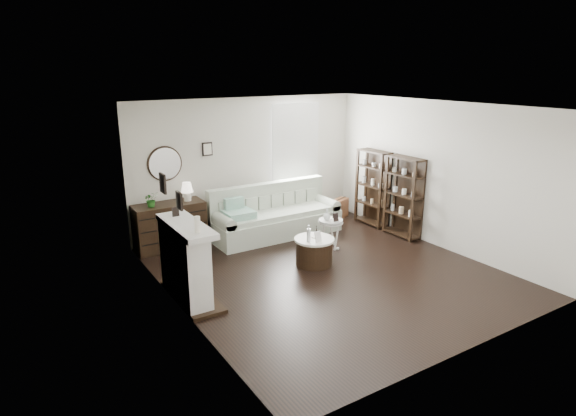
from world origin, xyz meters
TOP-DOWN VIEW (x-y plane):
  - room at (0.73, 2.70)m, footprint 5.50×5.50m
  - fireplace at (-2.32, 0.30)m, footprint 0.50×1.40m
  - shelf_unit_far at (2.33, 1.55)m, footprint 0.30×0.80m
  - shelf_unit_near at (2.33, 0.65)m, footprint 0.30×0.80m
  - sofa at (0.21, 2.08)m, footprint 2.62×0.91m
  - quilt at (-0.65, 1.95)m, footprint 0.55×0.45m
  - suitcase at (1.95, 2.25)m, footprint 0.67×0.44m
  - dresser at (-1.82, 2.47)m, footprint 1.29×0.55m
  - table_lamp at (-1.45, 2.47)m, footprint 0.25×0.25m
  - potted_plant at (-2.14, 2.42)m, footprint 0.27×0.24m
  - drum_table at (-0.01, 0.37)m, footprint 0.68×0.68m
  - pedestal_table at (0.71, 0.86)m, footprint 0.46×0.46m
  - eiffel_drum at (0.07, 0.42)m, footprint 0.13×0.13m
  - bottle_drum at (-0.18, 0.30)m, footprint 0.07×0.07m
  - card_frame_drum at (-0.06, 0.20)m, footprint 0.14×0.08m
  - eiffel_ped at (0.80, 0.89)m, footprint 0.11×0.11m
  - flask_ped at (0.63, 0.88)m, footprint 0.13×0.13m
  - card_frame_ped at (0.73, 0.74)m, footprint 0.12×0.06m

SIDE VIEW (x-z plane):
  - suitcase at x=1.95m, z-range 0.00..0.42m
  - drum_table at x=-0.01m, z-range 0.00..0.48m
  - sofa at x=0.21m, z-range -0.17..0.84m
  - dresser at x=-1.82m, z-range 0.00..0.86m
  - pedestal_table at x=0.71m, z-range 0.23..0.78m
  - fireplace at x=-2.32m, z-range -0.38..1.46m
  - eiffel_drum at x=0.07m, z-range 0.47..0.65m
  - card_frame_drum at x=-0.06m, z-range 0.47..0.65m
  - quilt at x=-0.65m, z-range 0.52..0.66m
  - bottle_drum at x=-0.18m, z-range 0.47..0.76m
  - card_frame_ped at x=0.73m, z-range 0.55..0.71m
  - eiffel_ped at x=0.80m, z-range 0.55..0.74m
  - flask_ped at x=0.63m, z-range 0.55..0.80m
  - shelf_unit_far at x=2.33m, z-range 0.00..1.60m
  - shelf_unit_near at x=2.33m, z-range 0.00..1.60m
  - potted_plant at x=-2.14m, z-range 0.86..1.13m
  - table_lamp at x=-1.45m, z-range 0.86..1.21m
  - room at x=0.73m, z-range -1.15..4.35m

